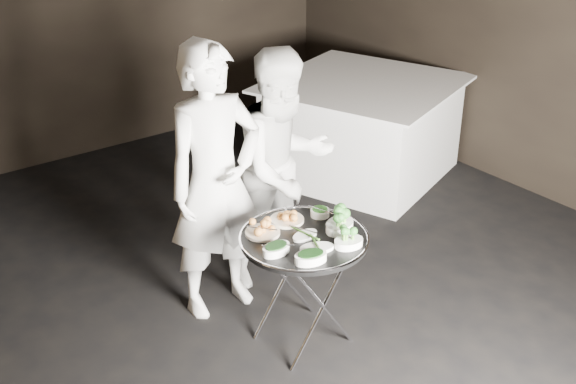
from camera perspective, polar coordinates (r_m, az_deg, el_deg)
floor at (r=4.49m, az=-0.81°, el=-12.22°), size 6.00×7.00×0.05m
tray_stand at (r=4.29m, az=1.22°, el=-7.37°), size 0.48×0.41×0.70m
serving_tray at (r=4.12m, az=1.27°, el=-3.69°), size 0.75×0.75×0.04m
potato_plate_a at (r=4.13m, az=-2.03°, el=-2.94°), size 0.21×0.21×0.07m
potato_plate_b at (r=4.26m, az=-0.09°, el=-1.94°), size 0.20×0.20×0.07m
greens_bowl at (r=4.33m, az=2.54°, el=-1.54°), size 0.11×0.11×0.07m
asparagus_plate_a at (r=4.11m, az=1.34°, el=-3.38°), size 0.18×0.12×0.04m
asparagus_plate_b at (r=3.99m, az=2.30°, el=-4.35°), size 0.22×0.17×0.04m
spinach_bowl_a at (r=3.95m, az=-0.95°, el=-4.44°), size 0.18×0.12×0.07m
spinach_bowl_b at (r=3.87m, az=1.80°, el=-5.09°), size 0.21×0.16×0.08m
broccoli_bowl_a at (r=4.18m, az=4.10°, el=-2.56°), size 0.24×0.20×0.08m
broccoli_bowl_b at (r=4.03m, az=4.81°, el=-3.89°), size 0.19×0.16×0.07m
serving_utensils at (r=4.15m, az=0.87°, el=-2.57°), size 0.57×0.42×0.01m
waiter_left at (r=4.41m, az=-5.76°, el=0.75°), size 0.65×0.44×1.76m
waiter_right at (r=4.76m, az=-0.30°, el=1.97°), size 0.79×0.62×1.61m
dining_table at (r=6.47m, az=5.89°, el=5.01°), size 1.51×1.51×0.86m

